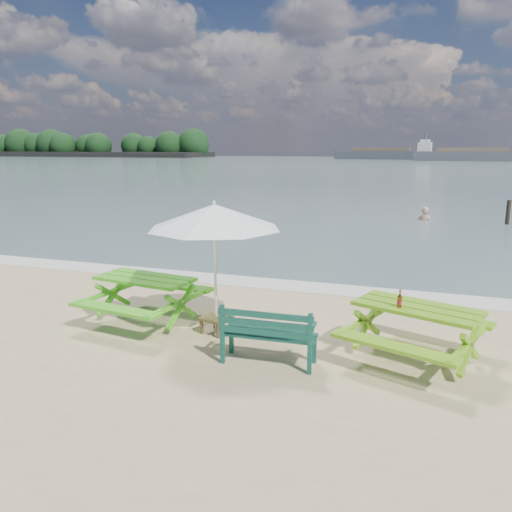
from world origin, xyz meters
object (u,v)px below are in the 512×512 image
(park_bench, at_px, (269,346))
(picnic_table_right, at_px, (415,334))
(picnic_table_left, at_px, (146,300))
(patio_umbrella, at_px, (214,217))
(side_table, at_px, (216,324))
(swimmer, at_px, (424,227))
(beer_bottle, at_px, (400,302))

(park_bench, bearing_deg, picnic_table_right, 21.22)
(picnic_table_left, relative_size, park_bench, 1.55)
(patio_umbrella, bearing_deg, picnic_table_left, 175.85)
(park_bench, height_order, patio_umbrella, patio_umbrella)
(picnic_table_right, distance_m, park_bench, 2.15)
(side_table, distance_m, swimmer, 15.60)
(beer_bottle, bearing_deg, park_bench, -160.12)
(side_table, relative_size, patio_umbrella, 0.20)
(side_table, relative_size, swimmer, 0.31)
(picnic_table_right, relative_size, park_bench, 1.73)
(picnic_table_right, xyz_separation_m, patio_umbrella, (-3.19, 0.09, 1.58))
(beer_bottle, bearing_deg, picnic_table_left, 175.65)
(side_table, height_order, swimmer, swimmer)
(picnic_table_right, bearing_deg, swimmer, 89.78)
(patio_umbrella, bearing_deg, picnic_table_right, -1.56)
(swimmer, bearing_deg, park_bench, -97.29)
(picnic_table_left, height_order, swimmer, picnic_table_left)
(picnic_table_left, xyz_separation_m, patio_umbrella, (1.40, -0.10, 1.58))
(picnic_table_right, xyz_separation_m, beer_bottle, (-0.25, -0.14, 0.52))
(swimmer, bearing_deg, picnic_table_right, -90.22)
(patio_umbrella, xyz_separation_m, beer_bottle, (2.95, -0.23, -1.06))
(side_table, distance_m, beer_bottle, 3.05)
(picnic_table_left, distance_m, park_bench, 2.77)
(patio_umbrella, bearing_deg, side_table, 104.04)
(park_bench, relative_size, beer_bottle, 5.35)
(park_bench, bearing_deg, swimmer, 82.71)
(beer_bottle, distance_m, swimmer, 15.53)
(picnic_table_left, height_order, park_bench, park_bench)
(picnic_table_left, relative_size, side_table, 3.94)
(beer_bottle, bearing_deg, side_table, 175.55)
(park_bench, xyz_separation_m, beer_bottle, (1.75, 0.63, 0.66))
(side_table, relative_size, beer_bottle, 2.10)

